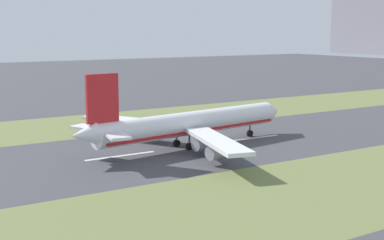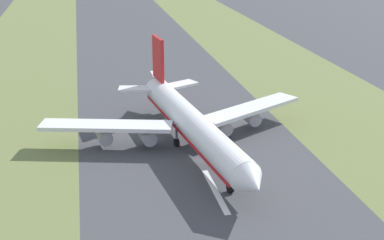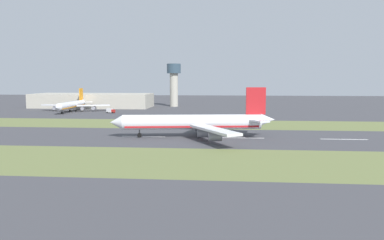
# 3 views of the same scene
# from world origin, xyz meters

# --- Properties ---
(ground_plane) EXTENTS (800.00, 800.00, 0.00)m
(ground_plane) POSITION_xyz_m (0.00, 0.00, 0.00)
(ground_plane) COLOR #424247
(grass_median_west) EXTENTS (40.00, 600.00, 0.01)m
(grass_median_west) POSITION_xyz_m (-45.00, 0.00, 0.00)
(grass_median_west) COLOR olive
(grass_median_west) RESTS_ON ground
(grass_median_east) EXTENTS (40.00, 600.00, 0.01)m
(grass_median_east) POSITION_xyz_m (45.00, 0.00, 0.00)
(grass_median_east) COLOR olive
(grass_median_east) RESTS_ON ground
(centreline_dash_near) EXTENTS (1.20, 18.00, 0.01)m
(centreline_dash_near) POSITION_xyz_m (0.00, -65.66, 0.01)
(centreline_dash_near) COLOR silver
(centreline_dash_near) RESTS_ON ground
(centreline_dash_mid) EXTENTS (1.20, 18.00, 0.01)m
(centreline_dash_mid) POSITION_xyz_m (0.00, -25.66, 0.01)
(centreline_dash_mid) COLOR silver
(centreline_dash_mid) RESTS_ON ground
(centreline_dash_far) EXTENTS (1.20, 18.00, 0.01)m
(centreline_dash_far) POSITION_xyz_m (0.00, 14.34, 0.01)
(centreline_dash_far) COLOR silver
(centreline_dash_far) RESTS_ON ground
(airplane_main_jet) EXTENTS (63.55, 67.13, 20.20)m
(airplane_main_jet) POSITION_xyz_m (0.59, -7.54, 6.02)
(airplane_main_jet) COLOR white
(airplane_main_jet) RESTS_ON ground
(terminal_building) EXTENTS (36.00, 97.74, 11.51)m
(terminal_building) POSITION_xyz_m (155.99, 92.40, 5.76)
(terminal_building) COLOR #B2AD9E
(terminal_building) RESTS_ON ground
(control_tower) EXTENTS (12.00, 12.00, 36.76)m
(control_tower) POSITION_xyz_m (171.59, 25.51, 22.66)
(control_tower) COLOR #B2AD9E
(control_tower) RESTS_ON ground
(airplane_parked_apron) EXTENTS (54.86, 52.36, 16.50)m
(airplane_parked_apron) POSITION_xyz_m (112.54, 92.11, 4.92)
(airplane_parked_apron) COLOR white
(airplane_parked_apron) RESTS_ON ground
(service_truck) EXTENTS (3.77, 6.36, 3.10)m
(service_truck) POSITION_xyz_m (104.32, 60.89, 1.67)
(service_truck) COLOR #B2231E
(service_truck) RESTS_ON ground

